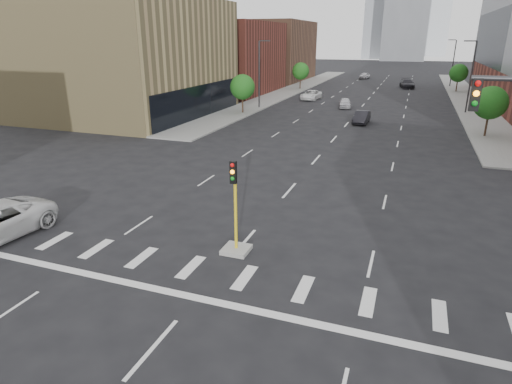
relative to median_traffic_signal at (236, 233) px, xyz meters
The scene contains 19 objects.
sidewalk_left_far 66.75m from the median_traffic_signal, 102.99° to the left, with size 5.00×92.00×0.15m, color gray.
sidewalk_right_far 66.75m from the median_traffic_signal, 77.01° to the left, with size 5.00×92.00×0.15m, color gray.
building_left_mid 41.90m from the median_traffic_signal, 131.55° to the left, with size 20.00×24.00×14.00m, color tan.
building_left_far_a 63.52m from the median_traffic_signal, 115.74° to the left, with size 20.00×22.00×12.00m, color brown.
building_left_far_b 87.64m from the median_traffic_signal, 108.32° to the left, with size 20.00×24.00×13.00m, color brown.
tower_mid 192.19m from the median_traffic_signal, 90.00° to the left, with size 18.00×18.00×44.00m, color slate.
median_traffic_signal is the anchor object (origin of this frame).
streetlight_right_a 48.12m from the median_traffic_signal, 73.76° to the left, with size 1.60×0.22×9.07m.
streetlight_right_b 82.23m from the median_traffic_signal, 80.60° to the left, with size 1.60×0.22×9.07m.
streetlight_left 43.36m from the median_traffic_signal, 108.10° to the left, with size 1.60×0.22×9.07m.
tree_left_near 38.73m from the median_traffic_signal, 111.23° to the left, with size 3.20×3.20×4.85m.
tree_left_far 67.54m from the median_traffic_signal, 101.97° to the left, with size 3.20×3.20×4.85m.
tree_right_near 34.13m from the median_traffic_signal, 65.72° to the left, with size 3.20×3.20×4.85m.
tree_right_far 72.44m from the median_traffic_signal, 78.85° to the left, with size 3.20×3.20×4.85m.
car_near_left 45.44m from the median_traffic_signal, 92.69° to the left, with size 1.63×4.04×1.38m, color silver.
car_mid_right 34.31m from the median_traffic_signal, 87.49° to the left, with size 1.51×4.34×1.43m, color black.
car_far_left 52.97m from the median_traffic_signal, 99.39° to the left, with size 2.44×5.29×1.47m, color white.
car_deep_right 75.46m from the median_traffic_signal, 85.94° to the left, with size 2.38×5.85×1.70m, color black.
car_distant 92.78m from the median_traffic_signal, 93.03° to the left, with size 1.82×4.52×1.54m, color silver.
Camera 1 is at (6.93, -7.34, 9.34)m, focal length 30.00 mm.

